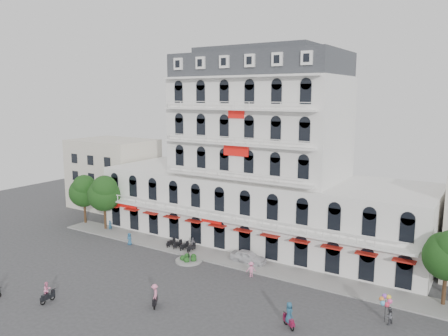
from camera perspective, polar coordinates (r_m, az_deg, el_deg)
ground at (r=47.50m, az=-6.13°, el=-15.03°), size 120.00×120.00×0.00m
sidewalk at (r=54.22m, az=-0.09°, el=-11.68°), size 53.00×4.00×0.16m
main_building at (r=59.15m, az=4.59°, el=0.02°), size 45.00×15.00×25.80m
flank_building_west at (r=79.56m, az=-14.21°, el=-0.69°), size 14.00×10.00×12.00m
traffic_island at (r=53.46m, az=-4.63°, el=-11.83°), size 3.20×3.20×1.60m
parked_scooter_row at (r=57.54m, az=-5.63°, el=-10.54°), size 4.40×1.80×1.10m
tree_west_outer at (r=70.19m, az=-17.84°, el=-2.74°), size 4.50×4.48×7.76m
tree_west_inner at (r=66.09m, az=-15.39°, el=-3.07°), size 4.76×4.76×8.25m
tree_east_inner at (r=46.08m, az=27.22°, el=-9.88°), size 4.40×4.37×7.57m
parked_car at (r=52.87m, az=3.18°, el=-11.49°), size 4.43×1.87×1.50m
rider_southwest at (r=46.61m, az=-22.09°, el=-14.78°), size 0.66×1.70×2.09m
rider_east at (r=39.62m, az=8.49°, el=-18.43°), size 1.44×1.17×2.33m
rider_center at (r=43.10m, az=-9.02°, el=-16.03°), size 1.18×1.47×2.23m
pedestrian_left at (r=60.04m, az=-12.25°, el=-9.04°), size 0.84×0.60×1.61m
pedestrian_mid at (r=57.00m, az=-4.10°, el=-9.84°), size 1.00×0.48×1.65m
pedestrian_right at (r=49.07m, az=3.56°, el=-13.07°), size 1.23×1.22×1.71m
pedestrian_far at (r=66.64m, az=-14.64°, el=-7.29°), size 0.55×0.66×1.55m
balloon_vendor at (r=42.31m, az=20.60°, el=-16.90°), size 1.41×1.30×2.45m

